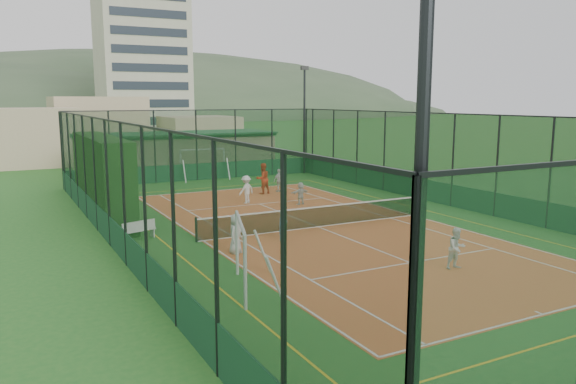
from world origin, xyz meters
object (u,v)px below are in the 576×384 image
at_px(child_near_right, 457,248).
at_px(child_far_left, 246,189).
at_px(child_near_mid, 283,226).
at_px(floodlight_ne, 304,120).
at_px(futsal_goal_far, 203,164).
at_px(white_bench, 138,230).
at_px(child_far_right, 279,180).
at_px(apartment_tower, 142,47).
at_px(clubhouse, 177,152).
at_px(floodlight_sw, 418,244).
at_px(child_near_left, 236,234).
at_px(child_far_back, 301,193).
at_px(futsal_goal_near, 241,257).
at_px(coach, 263,179).

xyz_separation_m(child_near_right, child_far_left, (-1.47, 14.61, 0.06)).
bearing_deg(child_near_mid, child_near_right, -74.47).
relative_size(floodlight_ne, futsal_goal_far, 2.45).
relative_size(white_bench, child_far_right, 1.04).
relative_size(apartment_tower, white_bench, 20.02).
bearing_deg(child_far_left, clubhouse, -112.88).
xyz_separation_m(apartment_tower, child_far_right, (-9.13, -72.41, -14.27)).
height_order(floodlight_sw, child_far_left, floodlight_sw).
height_order(futsal_goal_far, child_near_right, futsal_goal_far).
distance_m(apartment_tower, child_near_left, 87.23).
relative_size(floodlight_ne, child_far_back, 6.65).
relative_size(child_near_right, child_far_back, 1.16).
xyz_separation_m(floodlight_ne, futsal_goal_near, (-15.08, -22.87, -3.06)).
height_order(floodlight_ne, clubhouse, floodlight_ne).
xyz_separation_m(child_near_left, child_near_mid, (2.52, 1.00, -0.16)).
height_order(child_far_back, coach, coach).
distance_m(child_near_left, child_near_right, 7.99).
bearing_deg(white_bench, futsal_goal_near, -96.11).
relative_size(floodlight_sw, child_far_right, 5.72).
bearing_deg(child_far_back, child_near_mid, 45.34).
xyz_separation_m(child_far_right, child_far_back, (-0.90, -4.37, -0.10)).
distance_m(clubhouse, child_near_right, 29.70).
relative_size(clubhouse, child_near_right, 10.57).
xyz_separation_m(child_near_mid, child_far_back, (4.48, 6.58, 0.02)).
bearing_deg(child_far_right, futsal_goal_near, 50.76).
relative_size(clubhouse, child_far_right, 10.54).
relative_size(futsal_goal_near, child_far_right, 2.29).
height_order(apartment_tower, child_far_right, apartment_tower).
distance_m(clubhouse, child_far_left, 15.09).
bearing_deg(child_near_right, white_bench, 135.76).
distance_m(floodlight_ne, child_near_left, 23.59).
height_order(floodlight_ne, child_far_back, floodlight_ne).
xyz_separation_m(apartment_tower, futsal_goal_near, (-18.48, -88.27, -13.93)).
height_order(floodlight_ne, child_near_left, floodlight_ne).
distance_m(clubhouse, child_far_back, 16.92).
relative_size(futsal_goal_near, child_far_back, 2.66).
bearing_deg(child_far_right, floodlight_sw, 57.62).
bearing_deg(child_near_right, coach, 89.89).
bearing_deg(coach, child_near_left, 50.69).
height_order(clubhouse, child_near_left, clubhouse).
bearing_deg(child_near_left, apartment_tower, 35.86).
xyz_separation_m(floodlight_ne, child_near_left, (-13.63, -18.96, -3.36)).
height_order(floodlight_sw, child_near_mid, floodlight_sw).
distance_m(floodlight_ne, child_far_back, 13.63).
distance_m(floodlight_sw, white_bench, 18.49).
height_order(futsal_goal_far, child_far_right, futsal_goal_far).
bearing_deg(child_far_back, futsal_goal_far, -93.38).
height_order(child_near_mid, coach, coach).
relative_size(child_near_left, child_far_left, 0.97).
xyz_separation_m(child_near_left, child_far_right, (7.90, 11.95, -0.04)).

